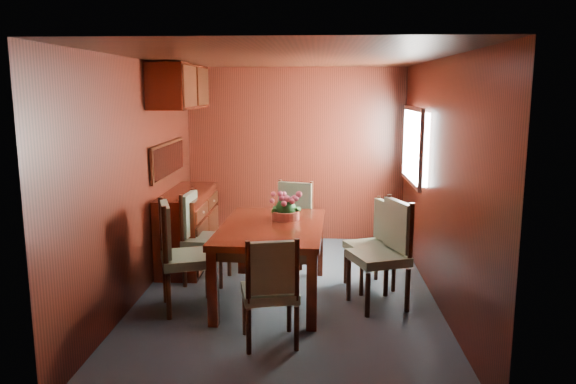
# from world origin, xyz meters

# --- Properties ---
(ground) EXTENTS (4.50, 4.50, 0.00)m
(ground) POSITION_xyz_m (0.00, 0.00, 0.00)
(ground) COLOR #2F3941
(ground) RESTS_ON ground
(room_shell) EXTENTS (3.06, 4.52, 2.41)m
(room_shell) POSITION_xyz_m (-0.10, 0.33, 1.63)
(room_shell) COLOR black
(room_shell) RESTS_ON ground
(sideboard) EXTENTS (0.48, 1.40, 0.90)m
(sideboard) POSITION_xyz_m (-1.25, 1.00, 0.45)
(sideboard) COLOR #3A0F07
(sideboard) RESTS_ON ground
(dining_table) EXTENTS (1.08, 1.67, 0.76)m
(dining_table) POSITION_xyz_m (-0.15, -0.07, 0.65)
(dining_table) COLOR #3A0F07
(dining_table) RESTS_ON ground
(chair_left_near) EXTENTS (0.62, 0.64, 1.07)m
(chair_left_near) POSITION_xyz_m (-1.01, -0.43, 0.60)
(chair_left_near) COLOR black
(chair_left_near) RESTS_ON ground
(chair_left_far) EXTENTS (0.49, 0.51, 1.01)m
(chair_left_far) POSITION_xyz_m (-0.98, 0.39, 0.56)
(chair_left_far) COLOR black
(chair_left_far) RESTS_ON ground
(chair_right_near) EXTENTS (0.63, 0.64, 1.06)m
(chair_right_near) POSITION_xyz_m (0.98, -0.22, 0.59)
(chair_right_near) COLOR black
(chair_right_near) RESTS_ON ground
(chair_right_far) EXTENTS (0.57, 0.58, 0.95)m
(chair_right_far) POSITION_xyz_m (0.93, 0.31, 0.53)
(chair_right_far) COLOR black
(chair_right_far) RESTS_ON ground
(chair_head) EXTENTS (0.53, 0.51, 0.94)m
(chair_head) POSITION_xyz_m (-0.07, -1.18, 0.52)
(chair_head) COLOR black
(chair_head) RESTS_ON ground
(chair_foot) EXTENTS (0.59, 0.57, 1.00)m
(chair_foot) POSITION_xyz_m (-0.00, 1.15, 0.55)
(chair_foot) COLOR black
(chair_foot) RESTS_ON ground
(flower_centerpiece) EXTENTS (0.31, 0.31, 0.31)m
(flower_centerpiece) POSITION_xyz_m (-0.02, 0.19, 0.91)
(flower_centerpiece) COLOR #A94733
(flower_centerpiece) RESTS_ON dining_table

